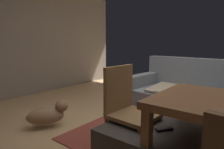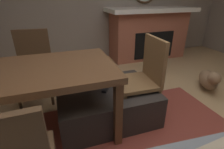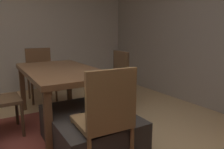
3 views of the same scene
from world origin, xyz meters
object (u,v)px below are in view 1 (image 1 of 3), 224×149
(small_dog, at_px, (48,114))
(dining_chair_west, at_px, (127,105))
(tv_remote, at_px, (164,129))
(couch, at_px, (197,100))

(small_dog, bearing_deg, dining_chair_west, 7.65)
(tv_remote, relative_size, dining_chair_west, 0.17)
(tv_remote, bearing_deg, couch, 128.49)
(couch, height_order, tv_remote, couch)
(couch, xyz_separation_m, tv_remote, (0.12, -1.46, 0.08))
(dining_chair_west, distance_m, small_dog, 1.26)
(tv_remote, xyz_separation_m, small_dog, (-1.64, -0.12, -0.20))
(couch, relative_size, dining_chair_west, 2.25)
(tv_remote, relative_size, small_dog, 0.29)
(tv_remote, bearing_deg, small_dog, -142.03)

